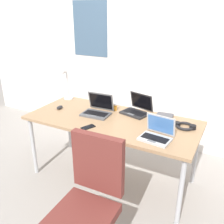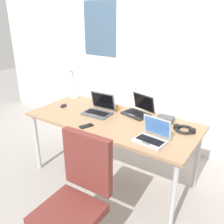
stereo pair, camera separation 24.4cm
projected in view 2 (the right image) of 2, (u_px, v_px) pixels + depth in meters
The scene contains 13 objects.
ground_plane at pixel (112, 177), 2.89m from camera, with size 12.00×12.00×0.00m, color gray.
wall_back at pixel (158, 51), 3.24m from camera, with size 6.00×0.13×2.60m.
desk at pixel (112, 124), 2.63m from camera, with size 1.80×0.80×0.74m.
desk_lamp at pixel (72, 83), 3.15m from camera, with size 0.12×0.18×0.40m.
laptop_front_right at pixel (99, 110), 2.73m from camera, with size 0.31×0.27×0.22m.
laptop_back_left at pixel (138, 110), 2.71m from camera, with size 0.34×0.31×0.21m.
laptop_by_keyboard at pixel (152, 137), 2.16m from camera, with size 0.29×0.25×0.20m.
computer_mouse at pixel (63, 105), 2.93m from camera, with size 0.06×0.10×0.03m, color black.
cell_phone at pixel (86, 126), 2.44m from camera, with size 0.06×0.14×0.01m, color black.
headphones at pixel (184, 129), 2.35m from camera, with size 0.21×0.18×0.04m.
pill_bottle at pixel (118, 107), 2.81m from camera, with size 0.04×0.04×0.08m.
book_stack at pixel (165, 119), 2.54m from camera, with size 0.19×0.14×0.05m.
office_chair at pixel (76, 210), 1.88m from camera, with size 0.52×0.55×0.97m.
Camera 2 is at (1.32, -1.98, 1.80)m, focal length 39.76 mm.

